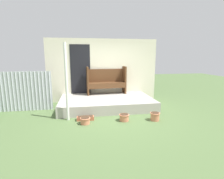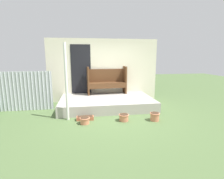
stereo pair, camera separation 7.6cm
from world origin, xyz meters
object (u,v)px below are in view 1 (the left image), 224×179
at_px(planter_box_rect, 85,118).
at_px(flower_pot_middle, 124,117).
at_px(bench, 106,80).
at_px(support_post, 66,83).
at_px(flower_pot_right, 155,116).
at_px(flower_pot_left, 85,120).

bearing_deg(planter_box_rect, flower_pot_middle, -12.54).
height_order(bench, flower_pot_middle, bench).
relative_size(bench, planter_box_rect, 3.20).
bearing_deg(support_post, flower_pot_right, -10.50).
xyz_separation_m(flower_pot_left, flower_pot_right, (2.07, -0.07, 0.03)).
height_order(support_post, planter_box_rect, support_post).
bearing_deg(support_post, planter_box_rect, -11.43).
distance_m(flower_pot_left, planter_box_rect, 0.31).
distance_m(flower_pot_right, planter_box_rect, 2.09).
height_order(flower_pot_middle, planter_box_rect, flower_pot_middle).
relative_size(bench, flower_pot_middle, 5.26).
height_order(support_post, flower_pot_middle, support_post).
distance_m(support_post, planter_box_rect, 1.20).
relative_size(support_post, planter_box_rect, 4.47).
bearing_deg(flower_pot_left, bench, 68.30).
bearing_deg(flower_pot_right, flower_pot_middle, 172.60).
bearing_deg(flower_pot_right, support_post, 169.50).
bearing_deg(flower_pot_middle, bench, 95.68).
height_order(bench, planter_box_rect, bench).
relative_size(support_post, flower_pot_middle, 7.35).
xyz_separation_m(support_post, flower_pot_left, (0.50, -0.41, -1.03)).
bearing_deg(flower_pot_right, bench, 115.57).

